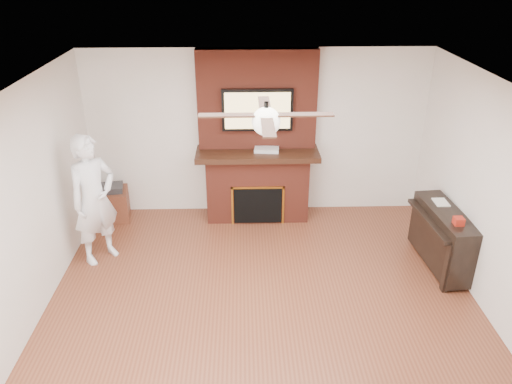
{
  "coord_description": "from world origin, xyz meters",
  "views": [
    {
      "loc": [
        -0.21,
        -4.29,
        3.7
      ],
      "look_at": [
        -0.07,
        0.9,
        1.18
      ],
      "focal_mm": 35.0,
      "sensor_mm": 36.0,
      "label": 1
    }
  ],
  "objects_px": {
    "person": "(94,200)",
    "side_table": "(112,203)",
    "piano": "(442,237)",
    "fireplace": "(257,154)"
  },
  "relations": [
    {
      "from": "person",
      "to": "side_table",
      "type": "height_order",
      "value": "person"
    },
    {
      "from": "side_table",
      "to": "piano",
      "type": "xyz_separation_m",
      "value": [
        4.51,
        -1.4,
        0.17
      ]
    },
    {
      "from": "fireplace",
      "to": "person",
      "type": "height_order",
      "value": "fireplace"
    },
    {
      "from": "fireplace",
      "to": "person",
      "type": "relative_size",
      "value": 1.45
    },
    {
      "from": "fireplace",
      "to": "piano",
      "type": "xyz_separation_m",
      "value": [
        2.31,
        -1.47,
        -0.57
      ]
    },
    {
      "from": "side_table",
      "to": "person",
      "type": "bearing_deg",
      "value": -93.99
    },
    {
      "from": "side_table",
      "to": "piano",
      "type": "bearing_deg",
      "value": -26.51
    },
    {
      "from": "fireplace",
      "to": "person",
      "type": "xyz_separation_m",
      "value": [
        -2.1,
        -1.16,
        -0.13
      ]
    },
    {
      "from": "person",
      "to": "piano",
      "type": "bearing_deg",
      "value": -51.34
    },
    {
      "from": "fireplace",
      "to": "piano",
      "type": "bearing_deg",
      "value": -32.48
    }
  ]
}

